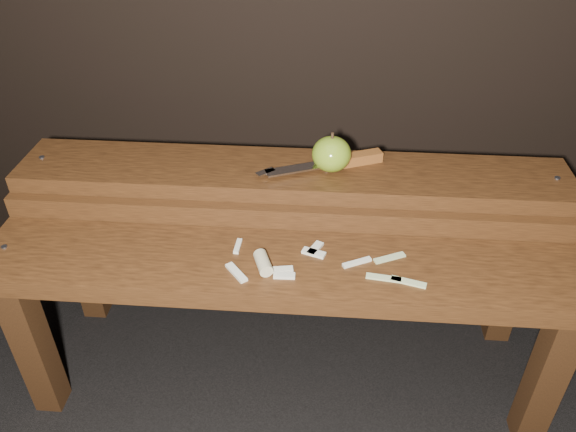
# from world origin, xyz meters

# --- Properties ---
(ground) EXTENTS (60.00, 60.00, 0.00)m
(ground) POSITION_xyz_m (0.00, 0.00, 0.00)
(ground) COLOR black
(bench_front_tier) EXTENTS (1.20, 0.20, 0.42)m
(bench_front_tier) POSITION_xyz_m (0.00, -0.06, 0.35)
(bench_front_tier) COLOR #311B0C
(bench_front_tier) RESTS_ON ground
(bench_rear_tier) EXTENTS (1.20, 0.21, 0.50)m
(bench_rear_tier) POSITION_xyz_m (0.00, 0.17, 0.41)
(bench_rear_tier) COLOR #311B0C
(bench_rear_tier) RESTS_ON ground
(apple) EXTENTS (0.08, 0.08, 0.09)m
(apple) POSITION_xyz_m (0.08, 0.17, 0.54)
(apple) COLOR olive
(apple) RESTS_ON bench_rear_tier
(knife) EXTENTS (0.27, 0.13, 0.03)m
(knife) POSITION_xyz_m (0.10, 0.19, 0.51)
(knife) COLOR brown
(knife) RESTS_ON bench_rear_tier
(apple_scraps) EXTENTS (0.38, 0.13, 0.03)m
(apple_scraps) POSITION_xyz_m (0.02, -0.06, 0.43)
(apple_scraps) COLOR beige
(apple_scraps) RESTS_ON bench_front_tier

